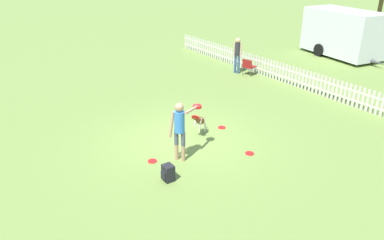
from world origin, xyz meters
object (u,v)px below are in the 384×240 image
leaping_dog (200,121)px  folding_chair_blue_left (249,66)px  frisbee_near_handler (152,161)px  equipment_trailer (343,32)px  handler_person (181,124)px  backpack_on_grass (168,173)px  frisbee_near_dog (222,127)px  frisbee_midfield (250,153)px  spectator_standing (237,52)px

leaping_dog → folding_chair_blue_left: 6.77m
frisbee_near_handler → equipment_trailer: 14.84m
frisbee_near_handler → folding_chair_blue_left: bearing=120.2°
handler_person → folding_chair_blue_left: bearing=89.7°
frisbee_near_handler → folding_chair_blue_left: size_ratio=0.32×
leaping_dog → backpack_on_grass: (1.63, -2.15, -0.30)m
backpack_on_grass → folding_chair_blue_left: size_ratio=0.56×
leaping_dog → backpack_on_grass: bearing=92.2°
frisbee_near_dog → backpack_on_grass: bearing=-61.7°
backpack_on_grass → folding_chair_blue_left: folding_chair_blue_left is taller
frisbee_midfield → folding_chair_blue_left: folding_chair_blue_left is taller
handler_person → equipment_trailer: equipment_trailer is taller
spectator_standing → frisbee_near_handler: bearing=104.2°
leaping_dog → equipment_trailer: equipment_trailer is taller
handler_person → leaping_dog: (-0.92, 1.30, -0.57)m
leaping_dog → spectator_standing: (-4.43, 5.36, 0.52)m
leaping_dog → frisbee_midfield: leaping_dog is taller
backpack_on_grass → spectator_standing: 9.69m
equipment_trailer → folding_chair_blue_left: bearing=-83.3°
frisbee_near_handler → backpack_on_grass: backpack_on_grass is taller
frisbee_near_dog → frisbee_midfield: size_ratio=1.00×
frisbee_near_handler → frisbee_near_dog: size_ratio=1.00×
frisbee_near_handler → equipment_trailer: equipment_trailer is taller
handler_person → spectator_standing: (-5.35, 6.66, -0.05)m
frisbee_near_handler → folding_chair_blue_left: folding_chair_blue_left is taller
leaping_dog → equipment_trailer: (-3.59, 12.16, 0.80)m
leaping_dog → frisbee_near_dog: (-0.03, 0.93, -0.50)m
frisbee_near_dog → frisbee_midfield: (1.82, -0.43, 0.00)m
folding_chair_blue_left → spectator_standing: spectator_standing is taller
frisbee_near_handler → handler_person: bearing=64.8°
leaping_dog → backpack_on_grass: leaping_dog is taller
handler_person → folding_chair_blue_left: (-4.77, 6.87, -0.61)m
leaping_dog → frisbee_near_handler: bearing=71.0°
frisbee_midfield → frisbee_near_handler: bearing=-115.7°
leaping_dog → frisbee_near_handler: (0.58, -2.03, -0.50)m
frisbee_near_handler → backpack_on_grass: size_ratio=0.57×
frisbee_near_dog → spectator_standing: 6.33m
frisbee_near_dog → leaping_dog: bearing=-88.4°
backpack_on_grass → folding_chair_blue_left: (-5.48, 7.72, 0.25)m
backpack_on_grass → folding_chair_blue_left: bearing=125.3°
handler_person → frisbee_midfield: (0.87, 1.79, -1.07)m
frisbee_near_dog → folding_chair_blue_left: size_ratio=0.32×
backpack_on_grass → spectator_standing: (-6.06, 7.51, 0.81)m
leaping_dog → frisbee_near_handler: 2.17m
backpack_on_grass → equipment_trailer: (-5.23, 14.31, 1.10)m
spectator_standing → equipment_trailer: equipment_trailer is taller
frisbee_midfield → equipment_trailer: equipment_trailer is taller
handler_person → leaping_dog: size_ratio=1.85×
frisbee_near_handler → equipment_trailer: size_ratio=0.05×
frisbee_near_dog → folding_chair_blue_left: 6.03m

